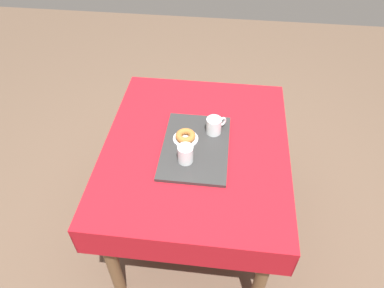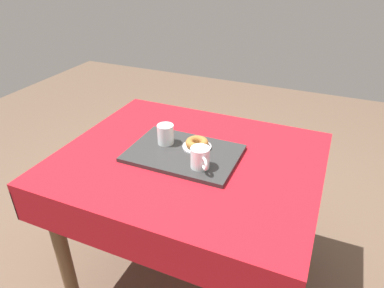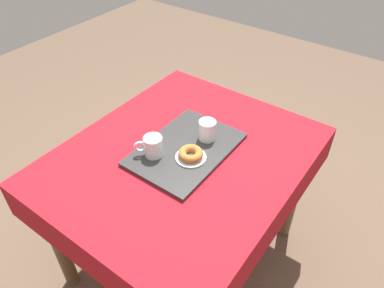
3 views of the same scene
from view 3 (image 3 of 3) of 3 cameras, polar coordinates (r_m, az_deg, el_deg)
ground_plane at (r=2.08m, az=-1.16°, el=-16.89°), size 6.00×6.00×0.00m
dining_table at (r=1.59m, az=-1.46°, el=-4.40°), size 1.11×0.93×0.74m
serving_tray at (r=1.53m, az=-0.87°, el=-0.88°), size 0.47×0.33×0.02m
tea_mug_left at (r=1.47m, az=-6.17°, el=-0.42°), size 0.10×0.10×0.09m
water_glass_near at (r=1.55m, az=2.41°, el=2.10°), size 0.07×0.07×0.09m
donut_plate_left at (r=1.47m, az=-0.20°, el=-2.11°), size 0.13×0.13×0.01m
sugar_donut_left at (r=1.46m, az=-0.20°, el=-1.53°), size 0.10×0.10×0.03m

